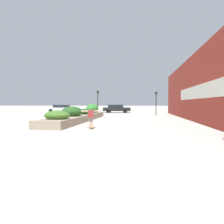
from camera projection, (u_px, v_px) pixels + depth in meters
name	position (u px, v px, depth m)	size (l,w,h in m)	color
ground_plane	(68.00, 164.00, 5.20)	(300.00, 300.00, 0.00)	#ADA89E
building_wall_right	(206.00, 85.00, 15.05)	(0.67, 36.25, 5.99)	maroon
planter_box	(80.00, 115.00, 18.80)	(2.02, 13.87, 1.58)	gray
skateboard	(91.00, 128.00, 12.59)	(0.51, 0.80, 0.10)	olive
skateboarder	(91.00, 115.00, 12.56)	(1.14, 0.60, 1.31)	tan
car_leftmost	(205.00, 109.00, 32.32)	(4.39, 1.94, 1.46)	navy
car_center_left	(117.00, 108.00, 35.10)	(4.75, 2.07, 1.42)	black
car_center_right	(61.00, 108.00, 34.70)	(4.46, 1.92, 1.38)	#BCBCC1
traffic_light_left	(98.00, 98.00, 28.44)	(0.28, 0.30, 3.45)	black
traffic_light_right	(156.00, 99.00, 27.07)	(0.28, 0.30, 3.20)	black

